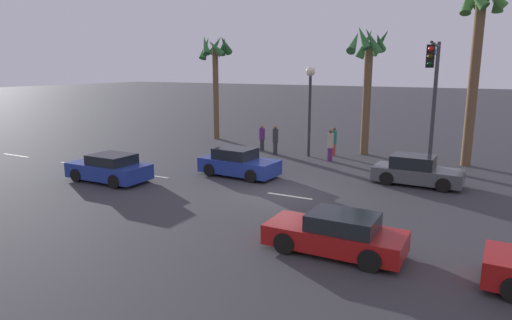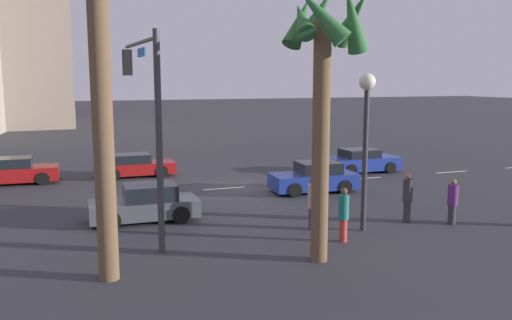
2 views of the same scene
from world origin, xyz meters
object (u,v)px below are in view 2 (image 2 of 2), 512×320
object	(u,v)px
car_2	(314,178)
car_1	(362,161)
pedestrian_0	(453,201)
pedestrian_3	(408,196)
traffic_signal	(146,102)
car_0	(16,171)
car_3	(135,166)
palm_tree_0	(97,13)
car_4	(146,204)
streetlamp	(366,120)
pedestrian_2	(313,202)
palm_tree_2	(324,63)
pedestrian_1	(344,213)

from	to	relation	value
car_2	car_1	bearing A→B (deg)	-141.62
car_2	pedestrian_0	size ratio (longest dim) A/B	2.42
pedestrian_0	pedestrian_3	bearing A→B (deg)	-30.52
traffic_signal	pedestrian_0	distance (m)	11.35
car_0	car_3	world-z (taller)	car_0
pedestrian_3	palm_tree_0	xyz separation A→B (m)	(10.79, 2.05, 5.85)
car_0	car_3	xyz separation A→B (m)	(-5.87, -0.00, -0.04)
car_2	pedestrian_0	xyz separation A→B (m)	(-2.21, 6.78, 0.23)
traffic_signal	car_4	bearing A→B (deg)	-94.56
streetlamp	pedestrian_2	bearing A→B (deg)	-22.89
pedestrian_2	palm_tree_0	world-z (taller)	palm_tree_0
car_2	pedestrian_2	xyz separation A→B (m)	(2.84, 5.69, 0.33)
car_1	car_2	distance (m)	6.23
traffic_signal	palm_tree_2	size ratio (longest dim) A/B	0.85
car_1	pedestrian_0	bearing A→B (deg)	75.90
car_2	pedestrian_1	xyz separation A→B (m)	(2.52, 7.28, 0.29)
pedestrian_0	palm_tree_2	bearing A→B (deg)	16.86
pedestrian_2	traffic_signal	bearing A→B (deg)	-10.68
car_0	palm_tree_2	xyz separation A→B (m)	(-9.25, 15.49, 5.03)
car_0	car_2	bearing A→B (deg)	152.78
car_3	car_4	bearing A→B (deg)	85.34
pedestrian_2	car_3	bearing A→B (deg)	-69.99
pedestrian_2	car_1	bearing A→B (deg)	-128.96
pedestrian_3	palm_tree_2	size ratio (longest dim) A/B	0.23
traffic_signal	streetlamp	size ratio (longest dim) A/B	1.23
streetlamp	palm_tree_0	bearing A→B (deg)	10.82
car_3	palm_tree_0	xyz separation A→B (m)	(2.54, 14.85, 6.24)
car_1	car_3	size ratio (longest dim) A/B	0.99
car_3	traffic_signal	xyz separation A→B (m)	(0.93, 11.47, 3.93)
palm_tree_0	car_0	bearing A→B (deg)	-77.39
car_4	pedestrian_0	size ratio (longest dim) A/B	2.37
pedestrian_0	palm_tree_0	distance (m)	13.59
car_1	palm_tree_2	world-z (taller)	palm_tree_2
pedestrian_3	palm_tree_2	xyz separation A→B (m)	(4.87, 2.69, 4.68)
car_3	pedestrian_0	distance (m)	16.66
car_0	pedestrian_1	xyz separation A→B (m)	(-10.75, 14.10, 0.32)
pedestrian_1	palm_tree_0	world-z (taller)	palm_tree_0
car_3	palm_tree_2	bearing A→B (deg)	102.31
palm_tree_0	pedestrian_3	bearing A→B (deg)	-169.24
car_1	streetlamp	size ratio (longest dim) A/B	0.74
pedestrian_3	palm_tree_0	distance (m)	12.45
palm_tree_0	pedestrian_2	bearing A→B (deg)	-161.73
car_1	pedestrian_3	xyz separation A→B (m)	(4.03, 9.85, 0.35)
pedestrian_3	car_2	bearing A→B (deg)	-81.89
pedestrian_0	car_3	bearing A→B (deg)	-54.77
palm_tree_0	palm_tree_2	distance (m)	6.07
car_2	car_3	xyz separation A→B (m)	(7.40, -6.82, -0.07)
car_3	pedestrian_3	xyz separation A→B (m)	(-8.25, 12.80, 0.39)
car_4	pedestrian_3	world-z (taller)	pedestrian_3
car_1	car_0	bearing A→B (deg)	-9.25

